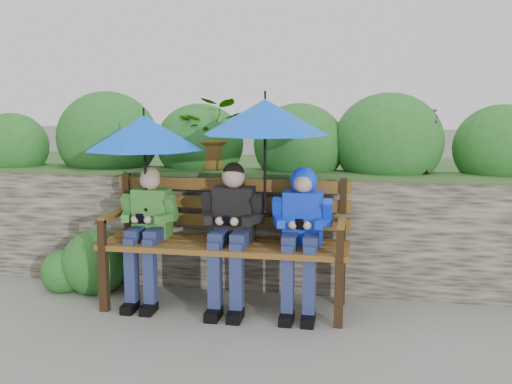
% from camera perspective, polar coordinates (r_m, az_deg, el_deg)
% --- Properties ---
extents(ground, '(60.00, 60.00, 0.00)m').
position_cam_1_polar(ground, '(4.49, -0.23, -12.26)').
color(ground, slate).
rests_on(ground, ground).
extents(garden_backdrop, '(8.00, 2.89, 1.77)m').
position_cam_1_polar(garden_backdrop, '(5.86, 2.58, -1.12)').
color(garden_backdrop, '#2F2E2C').
rests_on(garden_backdrop, ground).
extents(park_bench, '(1.95, 0.57, 1.03)m').
position_cam_1_polar(park_bench, '(4.58, -2.94, -4.16)').
color(park_bench, black).
rests_on(park_bench, ground).
extents(boy_left, '(0.44, 0.51, 1.11)m').
position_cam_1_polar(boy_left, '(4.67, -10.76, -3.32)').
color(boy_left, '#36842E').
rests_on(boy_left, ground).
extents(boy_middle, '(0.48, 0.55, 1.16)m').
position_cam_1_polar(boy_middle, '(4.46, -2.48, -3.46)').
color(boy_middle, black).
rests_on(boy_middle, ground).
extents(boy_right, '(0.45, 0.55, 1.13)m').
position_cam_1_polar(boy_right, '(4.38, 4.60, -3.33)').
color(boy_right, '#0715D9').
rests_on(boy_right, ground).
extents(umbrella_left, '(0.96, 0.96, 0.83)m').
position_cam_1_polar(umbrella_left, '(4.60, -11.11, 5.84)').
color(umbrella_left, '#014BEF').
rests_on(umbrella_left, ground).
extents(umbrella_right, '(0.96, 0.96, 0.94)m').
position_cam_1_polar(umbrella_right, '(4.32, 0.91, 7.51)').
color(umbrella_right, '#014BEF').
rests_on(umbrella_right, ground).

